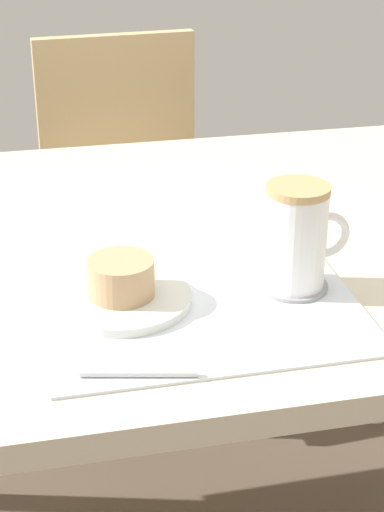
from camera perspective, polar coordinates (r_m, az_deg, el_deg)
name	(u,v)px	position (r m, az deg, el deg)	size (l,w,h in m)	color
dining_table	(129,280)	(1.30, -4.21, -1.58)	(1.37, 0.89, 0.71)	beige
wooden_chair	(130,197)	(2.07, -4.19, 3.94)	(0.44, 0.44, 0.83)	#D1B27F
placemat	(199,303)	(1.09, 0.45, -3.16)	(0.40, 0.34, 0.00)	white
pastry_plate	(122,299)	(1.09, -4.69, -2.84)	(0.18, 0.18, 0.01)	silver
pastry	(121,277)	(1.08, -4.75, -1.43)	(0.08, 0.08, 0.05)	tan
coffee_coaster	(293,286)	(1.13, 6.74, -1.97)	(0.09, 0.09, 0.01)	#99999E
coffee_mug	(297,236)	(1.10, 7.03, 1.34)	(0.11, 0.08, 0.14)	white
teaspoon	(139,373)	(0.95, -3.57, -7.80)	(0.01, 0.01, 0.13)	silver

